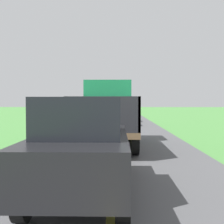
{
  "coord_description": "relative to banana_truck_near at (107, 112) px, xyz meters",
  "views": [
    {
      "loc": [
        0.12,
        0.55,
        1.92
      ],
      "look_at": [
        -0.2,
        14.66,
        1.4
      ],
      "focal_mm": 45.09,
      "sensor_mm": 36.0,
      "label": 1
    }
  ],
  "objects": [
    {
      "name": "banana_truck_near",
      "position": [
        0.0,
        0.0,
        0.0
      ],
      "size": [
        2.38,
        5.82,
        2.8
      ],
      "color": "#2D2D30",
      "rests_on": "road_surface"
    },
    {
      "name": "banana_truck_far",
      "position": [
        -0.12,
        12.02,
        -0.0
      ],
      "size": [
        2.38,
        5.81,
        2.8
      ],
      "color": "#2D2D30",
      "rests_on": "road_surface"
    },
    {
      "name": "following_car",
      "position": [
        -0.22,
        -6.66,
        -0.4
      ],
      "size": [
        1.74,
        4.1,
        1.92
      ],
      "color": "black",
      "rests_on": "road_surface"
    }
  ]
}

